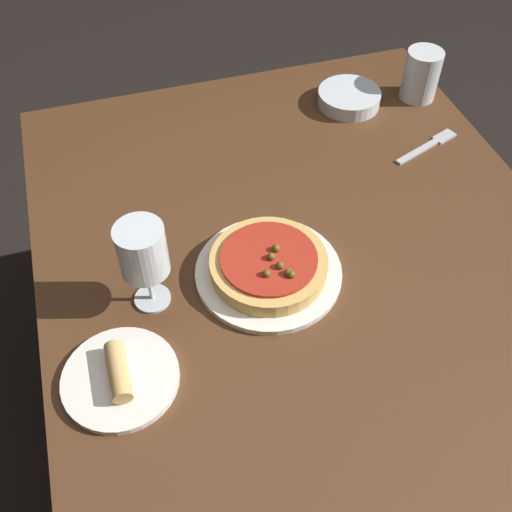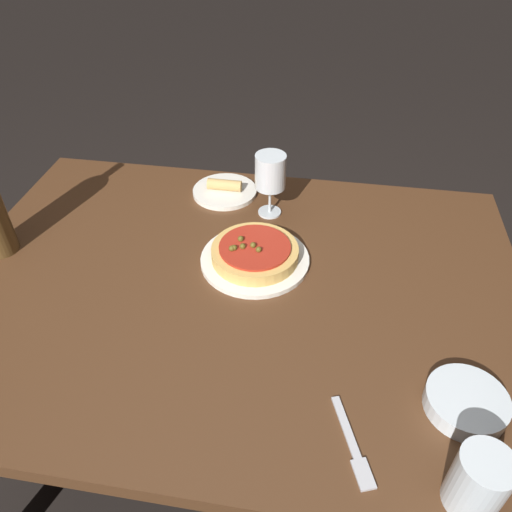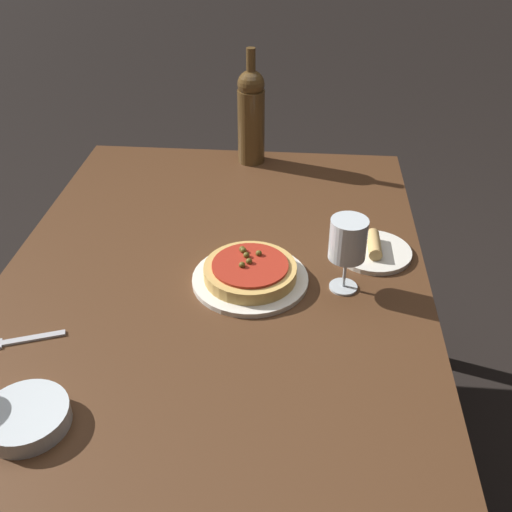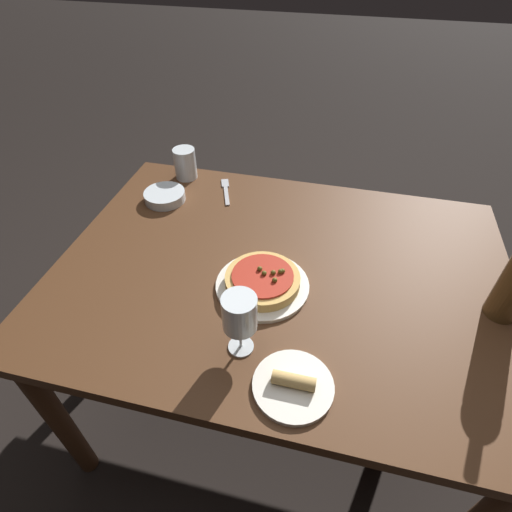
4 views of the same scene
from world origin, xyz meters
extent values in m
plane|color=black|center=(0.00, 0.00, 0.00)|extent=(14.00, 14.00, 0.00)
cube|color=#4C2D19|center=(0.00, 0.00, 0.69)|extent=(1.29, 0.95, 0.03)
cylinder|color=#4C2D19|center=(-0.58, 0.42, 0.34)|extent=(0.06, 0.06, 0.68)
cylinder|color=#4C2D19|center=(-0.58, -0.42, 0.34)|extent=(0.06, 0.06, 0.68)
cylinder|color=white|center=(-0.04, -0.08, 0.72)|extent=(0.25, 0.25, 0.01)
cylinder|color=tan|center=(-0.04, -0.08, 0.74)|extent=(0.20, 0.20, 0.03)
cylinder|color=#A82819|center=(-0.04, -0.08, 0.76)|extent=(0.17, 0.17, 0.01)
sphere|color=brown|center=(-0.01, -0.07, 0.76)|extent=(0.01, 0.01, 0.01)
sphere|color=brown|center=(0.00, -0.10, 0.76)|extent=(0.01, 0.01, 0.01)
sphere|color=brown|center=(0.01, -0.06, 0.76)|extent=(0.01, 0.01, 0.01)
sphere|color=brown|center=(-0.05, -0.07, 0.76)|extent=(0.01, 0.01, 0.01)
sphere|color=brown|center=(-0.03, -0.08, 0.76)|extent=(0.01, 0.01, 0.01)
sphere|color=brown|center=(0.01, -0.06, 0.76)|extent=(0.01, 0.01, 0.01)
cylinder|color=silver|center=(-0.04, -0.29, 0.71)|extent=(0.06, 0.06, 0.00)
cylinder|color=silver|center=(-0.04, -0.29, 0.75)|extent=(0.01, 0.01, 0.08)
cylinder|color=silver|center=(-0.04, -0.29, 0.84)|extent=(0.08, 0.08, 0.09)
cylinder|color=silver|center=(-0.44, 0.41, 0.77)|extent=(0.08, 0.08, 0.11)
cylinder|color=silver|center=(-0.46, 0.24, 0.73)|extent=(0.14, 0.14, 0.03)
cube|color=#B7B7BC|center=(-0.26, 0.32, 0.71)|extent=(0.05, 0.11, 0.00)
cube|color=#B7B7BC|center=(-0.29, 0.39, 0.71)|extent=(0.04, 0.06, 0.00)
cylinder|color=white|center=(0.10, -0.36, 0.72)|extent=(0.18, 0.18, 0.01)
cylinder|color=tan|center=(0.10, -0.36, 0.74)|extent=(0.09, 0.03, 0.03)
camera|label=1|loc=(0.58, -0.30, 1.52)|focal=42.00mm
camera|label=2|loc=(-0.18, 0.79, 1.47)|focal=35.00mm
camera|label=3|loc=(-1.08, -0.19, 1.50)|focal=42.00mm
camera|label=4|loc=(0.12, -0.82, 1.51)|focal=28.00mm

